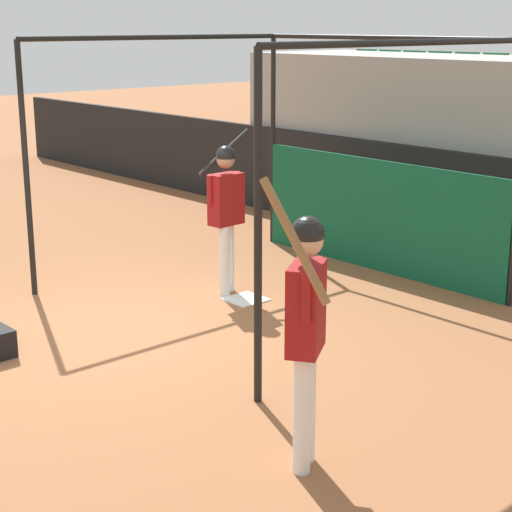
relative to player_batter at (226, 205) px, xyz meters
name	(u,v)px	position (x,y,z in m)	size (l,w,h in m)	color
ground_plane	(109,334)	(0.27, -1.86, -1.10)	(60.00, 60.00, 0.00)	#935B38
outfield_wall	(431,199)	(0.27, 3.66, -0.37)	(24.00, 0.12, 1.46)	black
bleacher_section	(484,147)	(0.27, 4.92, 0.27)	(8.15, 2.40, 2.74)	#9E9E99
batting_cage	(346,181)	(0.52, 1.53, 0.18)	(4.17, 4.02, 3.05)	black
home_plate	(246,299)	(0.36, -0.01, -1.09)	(0.44, 0.44, 0.02)	white
player_batter	(226,205)	(0.00, 0.00, 0.00)	(0.51, 0.85, 1.95)	white
player_waiting	(306,318)	(3.65, -2.29, 0.08)	(0.69, 0.63, 2.22)	white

